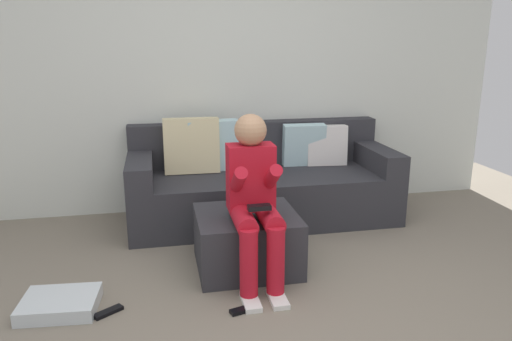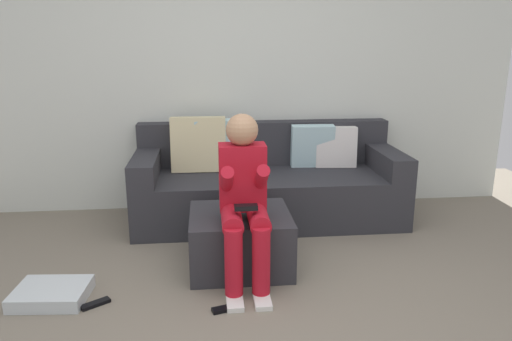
% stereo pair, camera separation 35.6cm
% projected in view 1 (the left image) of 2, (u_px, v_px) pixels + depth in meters
% --- Properties ---
extents(wall_back, '(5.20, 0.10, 2.73)m').
position_uv_depth(wall_back, '(223.00, 58.00, 4.33)').
color(wall_back, silver).
rests_on(wall_back, ground_plane).
extents(couch_sectional, '(2.26, 0.86, 0.89)m').
position_uv_depth(couch_sectional, '(260.00, 183.00, 4.26)').
color(couch_sectional, '#2D2D33').
rests_on(couch_sectional, ground_plane).
extents(ottoman, '(0.68, 0.62, 0.39)m').
position_uv_depth(ottoman, '(247.00, 241.00, 3.34)').
color(ottoman, '#2D2D33').
rests_on(ottoman, ground_plane).
extents(person_seated, '(0.30, 0.63, 1.08)m').
position_uv_depth(person_seated, '(254.00, 195.00, 3.06)').
color(person_seated, red).
rests_on(person_seated, ground_plane).
extents(storage_bin, '(0.45, 0.37, 0.08)m').
position_uv_depth(storage_bin, '(60.00, 304.00, 2.83)').
color(storage_bin, silver).
rests_on(storage_bin, ground_plane).
extents(remote_near_ottoman, '(0.19, 0.10, 0.02)m').
position_uv_depth(remote_near_ottoman, '(245.00, 309.00, 2.83)').
color(remote_near_ottoman, black).
rests_on(remote_near_ottoman, ground_plane).
extents(remote_by_storage_bin, '(0.17, 0.14, 0.02)m').
position_uv_depth(remote_by_storage_bin, '(108.00, 312.00, 2.80)').
color(remote_by_storage_bin, black).
rests_on(remote_by_storage_bin, ground_plane).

